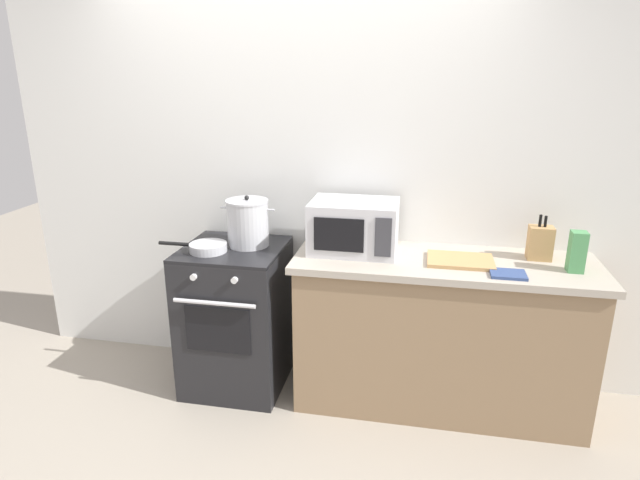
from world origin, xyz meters
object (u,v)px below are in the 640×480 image
stove (236,317)px  oven_mitt (508,274)px  knife_block (540,243)px  pasta_box (577,252)px  frying_pan (207,247)px  microwave (354,226)px  stock_pot (248,223)px  cutting_board (460,260)px

stove → oven_mitt: oven_mitt is taller
stove → knife_block: size_ratio=3.57×
stove → pasta_box: 2.00m
pasta_box → oven_mitt: 0.39m
frying_pan → microwave: 0.87m
stock_pot → pasta_box: bearing=-2.8°
knife_block → stock_pot: bearing=-177.2°
microwave → stove: bearing=-173.8°
pasta_box → stove: bearing=179.1°
oven_mitt → stock_pot: bearing=171.6°
stock_pot → stove: bearing=-144.0°
stock_pot → cutting_board: size_ratio=0.94×
microwave → pasta_box: size_ratio=2.27×
stock_pot → frying_pan: 0.28m
oven_mitt → microwave: bearing=164.2°
stock_pot → microwave: stock_pot is taller
frying_pan → microwave: bearing=11.9°
microwave → oven_mitt: bearing=-15.8°
microwave → cutting_board: bearing=-7.3°
cutting_board → frying_pan: bearing=-176.0°
stove → pasta_box: size_ratio=4.18×
stock_pot → microwave: 0.64m
microwave → cutting_board: size_ratio=1.39×
pasta_box → oven_mitt: bearing=-159.7°
knife_block → frying_pan: bearing=-172.7°
microwave → cutting_board: (0.61, -0.08, -0.14)m
stock_pot → knife_block: (1.69, 0.08, -0.05)m
stove → knife_block: bearing=4.6°
cutting_board → oven_mitt: size_ratio=2.00×
cutting_board → oven_mitt: 0.28m
knife_block → cutting_board: bearing=-162.2°
knife_block → microwave: bearing=-176.6°
knife_block → oven_mitt: 0.37m
oven_mitt → knife_block: bearing=56.2°
pasta_box → stock_pot: bearing=177.2°
frying_pan → oven_mitt: 1.69m
stove → stock_pot: 0.61m
stove → oven_mitt: size_ratio=5.11×
stock_pot → knife_block: bearing=2.8°
stock_pot → oven_mitt: stock_pot is taller
stove → frying_pan: (-0.12, -0.10, 0.48)m
frying_pan → pasta_box: (2.04, 0.07, 0.08)m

